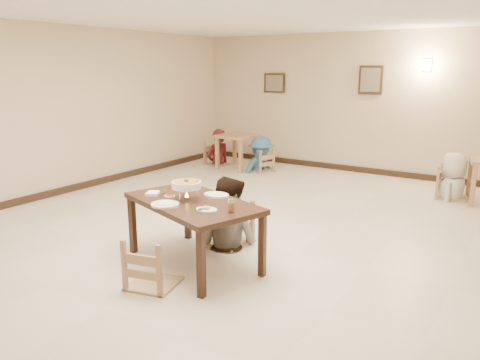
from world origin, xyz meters
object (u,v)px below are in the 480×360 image
Objects in this scene: bg_table_left at (238,141)px; chair_far at (229,205)px; chair_near at (152,239)px; drink_glass at (231,206)px; bg_chair_ll at (218,143)px; curry_warmer at (186,185)px; bg_diner_c at (457,153)px; bg_chair_lr at (261,150)px; bg_diner_a at (217,129)px; main_diner at (227,177)px; main_table at (193,207)px; bg_diner_b at (261,137)px; bg_chair_rl at (455,168)px.

chair_far is at bearing -57.89° from bg_table_left.
drink_glass is (0.62, 0.56, 0.32)m from chair_near.
curry_warmer is at bearing -139.04° from bg_chair_ll.
bg_diner_c is at bearing -124.61° from chair_near.
bg_chair_lr is 1.28m from bg_diner_a.
main_diner is 1.12× the size of bg_diner_c.
main_table is at bearing -16.88° from bg_diner_c.
main_table is at bearing 88.89° from main_diner.
bg_diner_b is (-1.91, 4.77, 0.09)m from main_table.
drink_glass is at bearing 7.60° from main_table.
bg_diner_b is at bearing -84.33° from bg_chair_ll.
bg_diner_b is (-3.96, 0.05, 0.24)m from bg_chair_rl.
bg_chair_ll is at bearing 122.26° from curry_warmer.
bg_diner_a reaches higher than bg_chair_ll.
bg_diner_c reaches higher than chair_near.
drink_glass is 0.08× the size of bg_diner_a.
chair_far reaches higher than bg_table_left.
bg_chair_ll is at bearing -84.72° from bg_diner_c.
bg_diner_c reaches higher than curry_warmer.
main_table is 1.13× the size of bg_diner_c.
bg_diner_a reaches higher than bg_table_left.
bg_chair_rl is at bearing -119.77° from main_diner.
curry_warmer is at bearing -17.50° from bg_diner_c.
bg_diner_b reaches higher than curry_warmer.
curry_warmer is 5.14m from bg_diner_b.
drink_glass is 5.81m from bg_table_left.
bg_table_left is (-3.14, 4.88, -0.19)m from drink_glass.
bg_table_left is (-2.52, 4.76, -0.05)m from main_table.
bg_chair_rl is (2.12, 4.74, -0.41)m from curry_warmer.
chair_far is at bearing 55.33° from bg_diner_a.
main_diner reaches higher than bg_diner_b.
chair_far is 0.90m from curry_warmer.
chair_near is 6.00m from bg_table_left.
bg_diner_a reaches higher than bg_chair_lr.
chair_far is 2.77× the size of curry_warmer.
bg_chair_lr is at bearing 0.94° from bg_table_left.
main_diner is (-0.01, 1.40, 0.39)m from chair_near.
bg_diner_c is (3.96, -0.05, 0.03)m from bg_diner_b.
bg_chair_ll is at bearing 127.11° from drink_glass.
bg_table_left is (-2.52, 5.44, 0.12)m from chair_near.
chair_far is (-0.02, 0.77, -0.16)m from main_table.
bg_diner_a reaches higher than bg_diner_c.
bg_chair_lr is (-2.53, 4.89, -0.35)m from drink_glass.
bg_chair_lr is (-1.89, 4.00, -0.04)m from chair_far.
chair_far is 1.45m from chair_near.
main_table is 1.75× the size of chair_far.
chair_far is 1.07× the size of bg_chair_lr.
main_diner is at bearing -81.77° from chair_far.
drink_glass is at bearing 54.98° from bg_diner_a.
bg_chair_rl is (2.07, 3.95, 0.01)m from chair_far.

